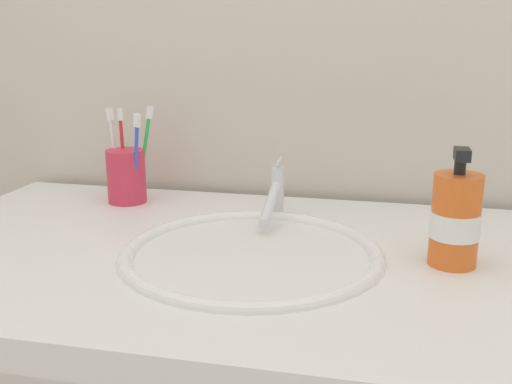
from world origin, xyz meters
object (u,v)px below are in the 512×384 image
(toothbrush_green, at_px, (145,147))
(toothbrush_blue, at_px, (136,153))
(toothbrush_cup, at_px, (126,176))
(faucet, at_px, (275,195))
(toothbrush_white, at_px, (114,147))
(soap_dispenser, at_px, (455,220))
(toothbrush_red, at_px, (122,147))

(toothbrush_green, bearing_deg, toothbrush_blue, -95.32)
(toothbrush_cup, distance_m, toothbrush_green, 0.07)
(faucet, xyz_separation_m, toothbrush_cup, (-0.31, 0.05, 0.01))
(faucet, height_order, toothbrush_white, toothbrush_white)
(faucet, bearing_deg, soap_dispenser, -28.27)
(faucet, distance_m, toothbrush_white, 0.35)
(faucet, xyz_separation_m, toothbrush_red, (-0.32, 0.07, 0.06))
(toothbrush_cup, relative_size, toothbrush_blue, 0.60)
(faucet, distance_m, toothbrush_cup, 0.31)
(toothbrush_white, height_order, soap_dispenser, toothbrush_white)
(toothbrush_white, bearing_deg, soap_dispenser, -19.49)
(faucet, bearing_deg, toothbrush_white, 168.94)
(toothbrush_green, distance_m, soap_dispenser, 0.60)
(soap_dispenser, bearing_deg, toothbrush_blue, 161.92)
(toothbrush_blue, bearing_deg, toothbrush_green, 84.68)
(toothbrush_blue, bearing_deg, toothbrush_red, 139.74)
(toothbrush_blue, distance_m, soap_dispenser, 0.59)
(toothbrush_cup, xyz_separation_m, toothbrush_blue, (0.03, -0.02, 0.05))
(faucet, relative_size, toothbrush_red, 0.93)
(toothbrush_red, height_order, soap_dispenser, toothbrush_red)
(toothbrush_white, distance_m, soap_dispenser, 0.66)
(faucet, height_order, toothbrush_blue, toothbrush_blue)
(toothbrush_blue, xyz_separation_m, toothbrush_white, (-0.06, 0.04, 0.00))
(toothbrush_cup, bearing_deg, toothbrush_green, 21.18)
(soap_dispenser, bearing_deg, toothbrush_white, 160.51)
(toothbrush_blue, xyz_separation_m, toothbrush_green, (0.00, 0.03, 0.00))
(faucet, xyz_separation_m, toothbrush_green, (-0.27, 0.06, 0.06))
(faucet, xyz_separation_m, toothbrush_white, (-0.34, 0.07, 0.06))
(faucet, distance_m, toothbrush_green, 0.28)
(faucet, relative_size, toothbrush_white, 0.93)
(toothbrush_blue, bearing_deg, toothbrush_cup, 147.78)
(toothbrush_cup, relative_size, toothbrush_red, 0.59)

